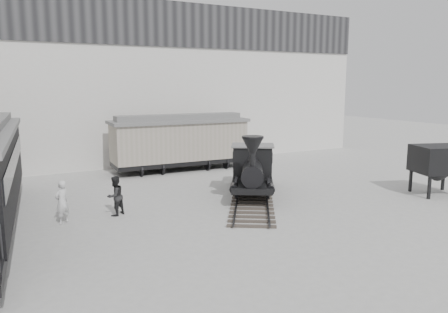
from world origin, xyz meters
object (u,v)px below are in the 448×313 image
boxcar (180,141)px  coal_hopper (438,163)px  visitor_b (115,196)px  locomotive (252,173)px  visitor_a (62,202)px

boxcar → coal_hopper: boxcar is taller
boxcar → visitor_b: size_ratio=5.28×
locomotive → visitor_a: bearing=-146.8°
boxcar → locomotive: bearing=-82.8°
boxcar → coal_hopper: bearing=-50.8°
visitor_a → visitor_b: 2.15m
visitor_a → visitor_b: bearing=147.7°
boxcar → visitor_b: 10.13m
coal_hopper → visitor_b: bearing=-176.4°
locomotive → visitor_b: size_ratio=5.08×
visitor_a → coal_hopper: (17.39, -4.08, 0.74)m
locomotive → visitor_b: (-6.90, -0.07, -0.32)m
boxcar → coal_hopper: size_ratio=3.24×
locomotive → visitor_b: bearing=-147.2°
locomotive → visitor_a: size_ratio=4.90×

